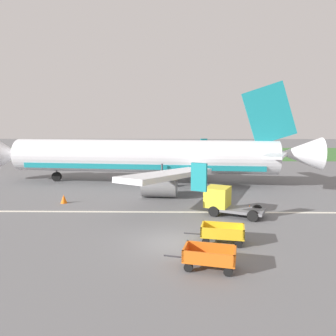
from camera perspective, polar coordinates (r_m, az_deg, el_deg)
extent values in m
plane|color=slate|center=(19.62, 0.65, -13.06)|extent=(220.00, 220.00, 0.00)
cube|color=#3D7033|center=(71.89, 0.84, 2.64)|extent=(220.00, 28.00, 0.06)
cube|color=silver|center=(25.82, 0.71, -7.75)|extent=(120.00, 0.36, 0.01)
cylinder|color=silver|center=(37.12, -4.43, 2.11)|extent=(30.22, 6.80, 3.70)
cube|color=teal|center=(37.25, -4.41, 0.55)|extent=(27.22, 6.30, 0.56)
cone|color=silver|center=(43.47, -26.30, 2.18)|extent=(3.56, 3.94, 3.63)
cone|color=silver|center=(37.68, 22.10, 2.38)|extent=(4.84, 3.96, 3.52)
cube|color=silver|center=(28.40, 0.47, -1.15)|extent=(8.39, 12.70, 1.35)
cube|color=teal|center=(21.67, 5.47, -1.61)|extent=(1.07, 0.69, 1.90)
cylinder|color=gray|center=(30.32, -1.51, -3.13)|extent=(3.40, 2.42, 2.10)
cube|color=silver|center=(44.89, 2.85, 2.34)|extent=(6.09, 13.21, 1.35)
cube|color=teal|center=(51.18, 6.32, 4.10)|extent=(1.11, 0.50, 1.90)
cylinder|color=gray|center=(43.62, 1.08, 0.39)|extent=(3.40, 2.42, 2.10)
cube|color=teal|center=(36.79, 17.36, 9.11)|extent=(5.98, 0.98, 6.88)
cube|color=silver|center=(33.85, 18.36, 2.13)|extent=(3.76, 5.48, 0.24)
cube|color=silver|center=(40.11, 16.57, 3.11)|extent=(2.84, 5.46, 0.24)
cylinder|color=#4C4C51|center=(40.69, -19.06, -0.02)|extent=(0.20, 0.20, 2.04)
cylinder|color=black|center=(40.84, -18.99, -1.44)|extent=(1.14, 0.56, 1.10)
cylinder|color=#4C4C51|center=(34.77, -1.06, -0.92)|extent=(0.20, 0.20, 2.04)
cylinder|color=black|center=(34.95, -1.06, -2.57)|extent=(1.14, 0.56, 1.10)
cylinder|color=#4C4C51|center=(39.08, -0.17, 0.11)|extent=(0.20, 0.20, 2.04)
cylinder|color=black|center=(39.24, -0.17, -1.37)|extent=(1.14, 0.56, 1.10)
cube|color=orange|center=(16.48, 7.32, -15.65)|extent=(2.75, 1.93, 0.08)
cube|color=orange|center=(15.76, 7.05, -15.55)|extent=(2.46, 0.66, 0.55)
cube|color=orange|center=(16.95, 7.60, -13.79)|extent=(2.46, 0.66, 0.55)
cube|color=orange|center=(16.52, 3.07, -14.34)|extent=(0.41, 1.39, 0.55)
cube|color=orange|center=(16.28, 11.68, -14.86)|extent=(0.41, 1.39, 0.55)
cylinder|color=#2D2D33|center=(16.77, 0.97, -15.29)|extent=(0.99, 0.30, 0.08)
cylinder|color=black|center=(16.20, 3.61, -17.04)|extent=(0.46, 0.26, 0.44)
cylinder|color=black|center=(17.21, 4.31, -15.47)|extent=(0.46, 0.26, 0.44)
cylinder|color=black|center=(16.01, 10.55, -17.49)|extent=(0.46, 0.26, 0.44)
cylinder|color=black|center=(17.03, 10.79, -15.87)|extent=(0.46, 0.26, 0.44)
cube|color=gold|center=(19.75, 9.57, -11.55)|extent=(2.72, 1.84, 0.08)
cube|color=gold|center=(19.03, 9.52, -11.32)|extent=(2.48, 0.56, 0.55)
cube|color=gold|center=(20.26, 9.66, -10.09)|extent=(2.48, 0.56, 0.55)
cube|color=gold|center=(19.72, 6.05, -10.54)|extent=(0.36, 1.39, 0.55)
cube|color=gold|center=(19.65, 13.16, -10.79)|extent=(0.36, 1.39, 0.55)
cylinder|color=#2D2D33|center=(19.90, 4.28, -11.43)|extent=(1.00, 0.26, 0.08)
cylinder|color=black|center=(19.37, 6.65, -12.72)|extent=(0.46, 0.24, 0.44)
cylinder|color=black|center=(20.41, 6.93, -11.60)|extent=(0.46, 0.24, 0.44)
cylinder|color=black|center=(19.31, 12.34, -12.92)|extent=(0.46, 0.24, 0.44)
cylinder|color=black|center=(20.36, 12.31, -11.79)|extent=(0.46, 0.24, 0.44)
cube|color=slate|center=(25.15, 13.03, -7.24)|extent=(3.61, 3.01, 0.20)
cube|color=yellow|center=(25.40, 8.72, -4.98)|extent=(2.33, 2.43, 1.50)
cube|color=#19232D|center=(25.60, 7.01, -4.50)|extent=(0.74, 1.50, 0.67)
cylinder|color=black|center=(24.85, 8.08, -7.53)|extent=(0.85, 0.60, 0.80)
cylinder|color=black|center=(26.43, 9.19, -6.59)|extent=(0.85, 0.60, 0.80)
cylinder|color=black|center=(24.21, 14.67, -8.16)|extent=(0.85, 0.60, 0.80)
cylinder|color=black|center=(25.83, 15.38, -7.14)|extent=(0.85, 0.60, 0.80)
cone|color=orange|center=(29.88, -17.86, -5.20)|extent=(0.57, 0.57, 0.75)
cone|color=orange|center=(25.99, 14.15, -7.09)|extent=(0.54, 0.54, 0.72)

